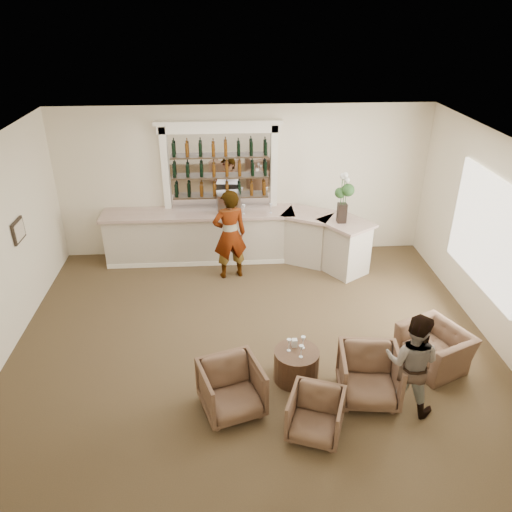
{
  "coord_description": "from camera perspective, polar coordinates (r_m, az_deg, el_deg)",
  "views": [
    {
      "loc": [
        -0.39,
        -6.85,
        5.18
      ],
      "look_at": [
        0.1,
        0.9,
        1.18
      ],
      "focal_mm": 35.0,
      "sensor_mm": 36.0,
      "label": 1
    }
  ],
  "objects": [
    {
      "name": "wine_glass_bar_left",
      "position": [
        10.6,
        1.71,
        5.46
      ],
      "size": [
        0.07,
        0.07,
        0.21
      ],
      "primitive_type": null,
      "color": "white",
      "rests_on": "bar_counter"
    },
    {
      "name": "armchair_right",
      "position": [
        7.5,
        12.77,
        -13.21
      ],
      "size": [
        0.94,
        0.96,
        0.78
      ],
      "primitive_type": "imported",
      "rotation": [
        0.0,
        0.0,
        -0.12
      ],
      "color": "brown",
      "rests_on": "ground"
    },
    {
      "name": "napkin_holder",
      "position": [
        7.67,
        4.42,
        -9.86
      ],
      "size": [
        0.08,
        0.08,
        0.12
      ],
      "primitive_type": "cube",
      "color": "silver",
      "rests_on": "cocktail_table"
    },
    {
      "name": "sommelier",
      "position": [
        10.1,
        -3.02,
        2.46
      ],
      "size": [
        0.78,
        0.6,
        1.9
      ],
      "primitive_type": "imported",
      "rotation": [
        0.0,
        0.0,
        3.37
      ],
      "color": "gray",
      "rests_on": "ground"
    },
    {
      "name": "ground",
      "position": [
        8.59,
        -0.3,
        -9.81
      ],
      "size": [
        8.0,
        8.0,
        0.0
      ],
      "primitive_type": "plane",
      "color": "brown",
      "rests_on": "ground"
    },
    {
      "name": "wine_glass_tbl_b",
      "position": [
        7.61,
        5.4,
        -9.81
      ],
      "size": [
        0.07,
        0.07,
        0.21
      ],
      "primitive_type": null,
      "color": "white",
      "rests_on": "cocktail_table"
    },
    {
      "name": "armchair_center",
      "position": [
        6.92,
        6.81,
        -17.58
      ],
      "size": [
        0.89,
        0.9,
        0.64
      ],
      "primitive_type": "imported",
      "rotation": [
        0.0,
        0.0,
        -0.36
      ],
      "color": "brown",
      "rests_on": "ground"
    },
    {
      "name": "armchair_far",
      "position": [
        8.43,
        19.72,
        -9.85
      ],
      "size": [
        1.19,
        1.25,
        0.64
      ],
      "primitive_type": "imported",
      "rotation": [
        0.0,
        0.0,
        -1.14
      ],
      "color": "brown",
      "rests_on": "ground"
    },
    {
      "name": "espresso_machine",
      "position": [
        10.65,
        -3.18,
        6.14
      ],
      "size": [
        0.51,
        0.44,
        0.42
      ],
      "primitive_type": "cube",
      "rotation": [
        0.0,
        0.0,
        0.08
      ],
      "color": "silver",
      "rests_on": "bar_counter"
    },
    {
      "name": "guest",
      "position": [
        7.27,
        17.36,
        -11.59
      ],
      "size": [
        0.94,
        0.87,
        1.54
      ],
      "primitive_type": "imported",
      "rotation": [
        0.0,
        0.0,
        2.63
      ],
      "color": "gray",
      "rests_on": "ground"
    },
    {
      "name": "armchair_left",
      "position": [
        7.16,
        -2.81,
        -14.89
      ],
      "size": [
        1.02,
        1.04,
        0.75
      ],
      "primitive_type": "imported",
      "rotation": [
        0.0,
        0.0,
        0.31
      ],
      "color": "brown",
      "rests_on": "ground"
    },
    {
      "name": "cocktail_table",
      "position": [
        7.76,
        4.63,
        -12.3
      ],
      "size": [
        0.69,
        0.69,
        0.5
      ],
      "primitive_type": "cylinder",
      "color": "#4C2F21",
      "rests_on": "ground"
    },
    {
      "name": "back_bar_alcove",
      "position": [
        10.73,
        -4.14,
        10.12
      ],
      "size": [
        2.64,
        0.25,
        3.0
      ],
      "color": "white",
      "rests_on": "ground"
    },
    {
      "name": "wine_glass_tbl_a",
      "position": [
        7.55,
        3.78,
        -10.12
      ],
      "size": [
        0.07,
        0.07,
        0.21
      ],
      "primitive_type": null,
      "color": "white",
      "rests_on": "cocktail_table"
    },
    {
      "name": "wine_glass_tbl_c",
      "position": [
        7.44,
        5.18,
        -10.8
      ],
      "size": [
        0.07,
        0.07,
        0.21
      ],
      "primitive_type": null,
      "color": "white",
      "rests_on": "cocktail_table"
    },
    {
      "name": "bar_counter",
      "position": [
        10.87,
        -2.11,
        2.16
      ],
      "size": [
        5.72,
        1.8,
        1.14
      ],
      "color": "beige",
      "rests_on": "ground"
    },
    {
      "name": "room_shell",
      "position": [
        8.09,
        0.51,
        6.71
      ],
      "size": [
        8.04,
        7.02,
        3.32
      ],
      "color": "#F4E7CB",
      "rests_on": "ground"
    },
    {
      "name": "flower_vase",
      "position": [
        10.13,
        9.96,
        6.93
      ],
      "size": [
        0.28,
        0.28,
        1.05
      ],
      "color": "black",
      "rests_on": "bar_counter"
    },
    {
      "name": "wine_glass_bar_right",
      "position": [
        10.55,
        -1.41,
        5.36
      ],
      "size": [
        0.07,
        0.07,
        0.21
      ],
      "primitive_type": null,
      "color": "white",
      "rests_on": "bar_counter"
    }
  ]
}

